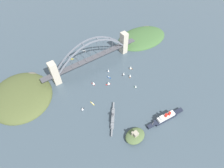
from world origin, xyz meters
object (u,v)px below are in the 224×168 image
Objects in this scene: small_boat_4 at (108,70)px; small_boat_6 at (124,74)px; harbor_arch_bridge at (92,56)px; naval_cruiser at (113,118)px; seaplane_taxiing_near_bridge at (72,59)px; small_boat_2 at (136,87)px; fort_island_mid_harbor at (135,136)px; small_boat_3 at (82,109)px; small_boat_9 at (131,67)px; small_boat_7 at (92,103)px; small_boat_1 at (130,76)px; small_boat_0 at (108,83)px; small_boat_8 at (109,77)px; seaplane_second_in_formation at (84,51)px; ocean_liner at (166,117)px; small_boat_5 at (93,83)px.

small_boat_6 is at bearing 128.87° from small_boat_4.
harbor_arch_bridge is 154.55m from naval_cruiser.
seaplane_taxiing_near_bridge is 177.36m from small_boat_2.
fort_island_mid_harbor reaches higher than small_boat_3.
small_boat_4 is 0.95× the size of small_boat_9.
small_boat_7 is (13.81, -51.52, -2.40)m from naval_cruiser.
small_boat_1 is 33.40m from small_boat_2.
naval_cruiser is at bearing 59.49° from small_boat_4.
small_boat_8 is at bearing -126.98° from small_boat_0.
small_boat_2 reaches higher than small_boat_8.
harbor_arch_bridge is at bearing -57.89° from small_boat_1.
small_boat_1 is 109.76m from small_boat_7.
small_boat_1 is 48.79m from small_boat_8.
seaplane_second_in_formation is 1.36× the size of small_boat_3.
ocean_liner reaches higher than small_boat_9.
seaplane_taxiing_near_bridge is (-11.48, -195.13, -1.12)m from naval_cruiser.
small_boat_9 is (-27.58, -51.15, 1.15)m from small_boat_2.
small_boat_3 is at bearing 2.70° from small_boat_7.
naval_cruiser is at bearing -78.03° from fort_island_mid_harbor.
seaplane_taxiing_near_bridge is at bearing -75.95° from small_boat_0.
small_boat_2 is 92.73m from small_boat_5.
small_boat_6 reaches higher than small_boat_7.
small_boat_4 is at bearing -51.13° from small_boat_6.
naval_cruiser is 5.34× the size of small_boat_0.
small_boat_9 is at bearing -142.95° from naval_cruiser.
ocean_liner is 145.30m from small_boat_9.
small_boat_1 is 15.73m from small_boat_6.
fort_island_mid_harbor is 3.29× the size of small_boat_8.
small_boat_9 is (-49.03, 22.55, 0.24)m from small_boat_4.
small_boat_0 reaches higher than small_boat_5.
small_boat_6 is 26.58m from small_boat_9.
seaplane_second_in_formation is 173.90m from small_boat_2.
small_boat_3 is at bearing 24.16° from small_boat_8.
naval_cruiser is at bearing 86.63° from seaplane_taxiing_near_bridge.
small_boat_0 is (3.11, 70.63, -25.09)m from harbor_arch_bridge.
seaplane_second_in_formation is at bearing -79.57° from small_boat_2.
ocean_liner is 1.42× the size of naval_cruiser.
small_boat_5 is at bearing 15.24° from small_boat_4.
small_boat_1 is at bearing 147.70° from small_boat_8.
harbor_arch_bridge is 23.08× the size of small_boat_0.
small_boat_3 is (37.37, -50.41, 0.48)m from naval_cruiser.
small_boat_8 is (-12.33, -16.38, -3.56)m from small_boat_0.
small_boat_1 is (-95.02, -65.33, 1.00)m from naval_cruiser.
small_boat_0 is at bearing -10.21° from small_boat_1.
small_boat_6 is at bearing 13.56° from small_boat_9.
small_boat_5 is at bearing -34.86° from small_boat_0.
ocean_liner reaches higher than small_boat_4.
small_boat_8 is at bearing 176.23° from small_boat_5.
small_boat_0 is 1.25× the size of small_boat_6.
fort_island_mid_harbor is 3.16× the size of small_boat_7.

